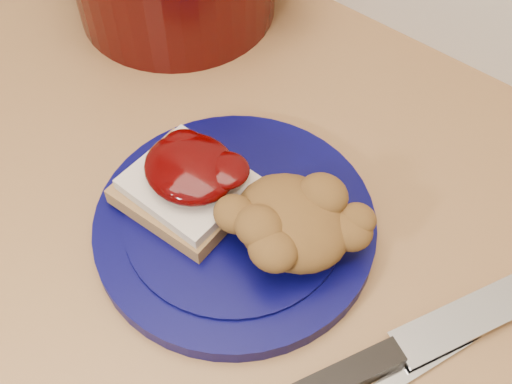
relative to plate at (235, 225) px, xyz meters
The scene contains 6 objects.
base_cabinet 0.48m from the plate, 89.74° to the left, with size 4.00×0.60×0.86m, color beige.
plate is the anchor object (origin of this frame).
sandwich 0.06m from the plate, 169.13° to the right, with size 0.12×0.11×0.06m.
stuffing_mound 0.07m from the plate, 14.58° to the left, with size 0.11×0.10×0.06m, color brown.
chef_knife 0.19m from the plate, ahead, with size 0.17×0.31×0.02m.
butter_knife 0.20m from the plate, 10.18° to the right, with size 0.19×0.01×0.00m, color silver.
Camera 1 is at (0.23, 1.19, 1.43)m, focal length 45.00 mm.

